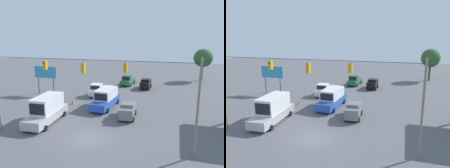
# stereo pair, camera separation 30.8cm
# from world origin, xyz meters

# --- Properties ---
(ground_plane) EXTENTS (140.00, 140.00, 0.00)m
(ground_plane) POSITION_xyz_m (0.00, 0.00, 0.00)
(ground_plane) COLOR #56565B
(overhead_signal_span) EXTENTS (20.48, 0.38, 8.58)m
(overhead_signal_span) POSITION_xyz_m (0.01, 0.63, 5.38)
(overhead_signal_span) COLOR slate
(overhead_signal_span) RESTS_ON ground_plane
(sedan_grey_crossing_near) EXTENTS (2.18, 4.12, 1.95)m
(sedan_grey_crossing_near) POSITION_xyz_m (-2.64, -6.91, 1.02)
(sedan_grey_crossing_near) COLOR slate
(sedan_grey_crossing_near) RESTS_ON ground_plane
(sedan_black_oncoming_deep) EXTENTS (2.04, 3.89, 1.92)m
(sedan_black_oncoming_deep) POSITION_xyz_m (-2.66, -23.43, 1.00)
(sedan_black_oncoming_deep) COLOR black
(sedan_black_oncoming_deep) RESTS_ON ground_plane
(box_truck_blue_withflow_mid) EXTENTS (2.83, 7.07, 2.72)m
(box_truck_blue_withflow_mid) POSITION_xyz_m (1.40, -10.31, 1.35)
(box_truck_blue_withflow_mid) COLOR #234CB2
(box_truck_blue_withflow_mid) RESTS_ON ground_plane
(pickup_truck_green_withflow_deep) EXTENTS (2.43, 5.45, 2.12)m
(pickup_truck_green_withflow_deep) POSITION_xyz_m (1.53, -25.91, 0.98)
(pickup_truck_green_withflow_deep) COLOR #236038
(pickup_truck_green_withflow_deep) RESTS_ON ground_plane
(pickup_truck_white_withflow_far) EXTENTS (2.41, 5.12, 2.12)m
(pickup_truck_white_withflow_far) POSITION_xyz_m (4.84, -16.03, 0.98)
(pickup_truck_white_withflow_far) COLOR silver
(pickup_truck_white_withflow_far) RESTS_ON ground_plane
(box_truck_silver_parked_shoulder) EXTENTS (2.83, 7.35, 3.19)m
(box_truck_silver_parked_shoulder) POSITION_xyz_m (6.48, -2.89, 1.56)
(box_truck_silver_parked_shoulder) COLOR #A8AAB2
(box_truck_silver_parked_shoulder) RESTS_ON ground_plane
(traffic_cone_nearest) EXTENTS (0.41, 0.41, 0.72)m
(traffic_cone_nearest) POSITION_xyz_m (6.47, -2.58, 0.36)
(traffic_cone_nearest) COLOR orange
(traffic_cone_nearest) RESTS_ON ground_plane
(traffic_cone_second) EXTENTS (0.41, 0.41, 0.72)m
(traffic_cone_second) POSITION_xyz_m (6.53, -4.87, 0.36)
(traffic_cone_second) COLOR orange
(traffic_cone_second) RESTS_ON ground_plane
(traffic_cone_third) EXTENTS (0.41, 0.41, 0.72)m
(traffic_cone_third) POSITION_xyz_m (6.48, -7.58, 0.36)
(traffic_cone_third) COLOR orange
(traffic_cone_third) RESTS_ON ground_plane
(traffic_cone_fourth) EXTENTS (0.41, 0.41, 0.72)m
(traffic_cone_fourth) POSITION_xyz_m (6.69, -10.12, 0.36)
(traffic_cone_fourth) COLOR orange
(traffic_cone_fourth) RESTS_ON ground_plane
(roadside_billboard) EXTENTS (4.29, 0.16, 5.03)m
(roadside_billboard) POSITION_xyz_m (13.85, -14.14, 3.69)
(roadside_billboard) COLOR #4C473D
(roadside_billboard) RESTS_ON ground_plane
(pedestrian) EXTENTS (0.40, 0.28, 1.84)m
(pedestrian) POSITION_xyz_m (8.86, -7.92, 0.94)
(pedestrian) COLOR #2D334C
(pedestrian) RESTS_ON ground_plane
(tree_horizon_left) EXTENTS (4.23, 4.23, 7.40)m
(tree_horizon_left) POSITION_xyz_m (-14.15, -35.34, 5.25)
(tree_horizon_left) COLOR #4C3823
(tree_horizon_left) RESTS_ON ground_plane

